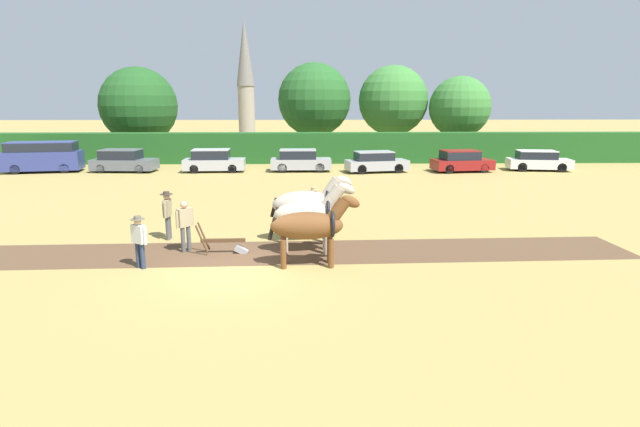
{
  "coord_description": "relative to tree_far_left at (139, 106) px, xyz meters",
  "views": [
    {
      "loc": [
        2.21,
        -14.29,
        4.96
      ],
      "look_at": [
        2.61,
        2.75,
        1.1
      ],
      "focal_mm": 28.0,
      "sensor_mm": 36.0,
      "label": 1
    }
  ],
  "objects": [
    {
      "name": "ground_plane",
      "position": [
        12.98,
        -31.71,
        -4.51
      ],
      "size": [
        240.0,
        240.0,
        0.0
      ],
      "primitive_type": "plane",
      "color": "#998447"
    },
    {
      "name": "plowed_furrow_strip",
      "position": [
        10.42,
        -30.11,
        -4.51
      ],
      "size": [
        31.25,
        3.71,
        0.01
      ],
      "primitive_type": "cube",
      "rotation": [
        0.0,
        0.0,
        0.03
      ],
      "color": "brown",
      "rests_on": "ground"
    },
    {
      "name": "hedgerow",
      "position": [
        12.98,
        -5.23,
        -3.29
      ],
      "size": [
        62.14,
        1.65,
        2.44
      ],
      "primitive_type": "cube",
      "color": "#1E511E",
      "rests_on": "ground"
    },
    {
      "name": "tree_far_left",
      "position": [
        0.0,
        0.0,
        0.0
      ],
      "size": [
        6.81,
        6.81,
        7.92
      ],
      "color": "#4C3823",
      "rests_on": "ground"
    },
    {
      "name": "tree_left",
      "position": [
        15.78,
        0.75,
        0.52
      ],
      "size": [
        6.65,
        6.65,
        8.36
      ],
      "color": "#4C3823",
      "rests_on": "ground"
    },
    {
      "name": "tree_center_left",
      "position": [
        23.02,
        0.81,
        0.45
      ],
      "size": [
        6.35,
        6.35,
        8.15
      ],
      "color": "brown",
      "rests_on": "ground"
    },
    {
      "name": "tree_center",
      "position": [
        28.68,
        -1.05,
        -0.12
      ],
      "size": [
        5.41,
        5.41,
        7.11
      ],
      "color": "#423323",
      "rests_on": "ground"
    },
    {
      "name": "church_spire",
      "position": [
        7.19,
        20.27,
        3.39
      ],
      "size": [
        2.33,
        2.33,
        15.1
      ],
      "color": "gray",
      "rests_on": "ground"
    },
    {
      "name": "draft_horse_lead_left",
      "position": [
        15.25,
        -31.36,
        -3.25
      ],
      "size": [
        2.87,
        0.95,
        2.27
      ],
      "rotation": [
        0.0,
        0.0,
        0.03
      ],
      "color": "brown",
      "rests_on": "ground"
    },
    {
      "name": "draft_horse_lead_right",
      "position": [
        15.21,
        -29.96,
        -3.2
      ],
      "size": [
        2.82,
        1.01,
        2.42
      ],
      "rotation": [
        0.0,
        0.0,
        0.03
      ],
      "color": "#B2A38E",
      "rests_on": "ground"
    },
    {
      "name": "draft_horse_trail_left",
      "position": [
        15.17,
        -28.56,
        -3.15
      ],
      "size": [
        2.99,
        1.09,
        2.45
      ],
      "rotation": [
        0.0,
        0.0,
        0.03
      ],
      "color": "#B2A38E",
      "rests_on": "ground"
    },
    {
      "name": "plow",
      "position": [
        12.49,
        -30.05,
        -4.19
      ],
      "size": [
        1.69,
        0.47,
        1.13
      ],
      "rotation": [
        0.0,
        0.0,
        0.03
      ],
      "color": "#4C331E",
      "rests_on": "ground"
    },
    {
      "name": "farmer_at_plow",
      "position": [
        11.07,
        -29.79,
        -3.5
      ],
      "size": [
        0.48,
        0.54,
        1.73
      ],
      "rotation": [
        0.0,
        0.0,
        -0.71
      ],
      "color": "#4C4C4C",
      "rests_on": "ground"
    },
    {
      "name": "farmer_beside_team",
      "position": [
        15.4,
        -26.89,
        -3.53
      ],
      "size": [
        0.57,
        0.42,
        1.68
      ],
      "rotation": [
        0.0,
        0.0,
        1.02
      ],
      "color": "#4C4C4C",
      "rests_on": "ground"
    },
    {
      "name": "farmer_onlooker_left",
      "position": [
        10.1,
        -31.48,
        -3.57
      ],
      "size": [
        0.55,
        0.42,
        1.63
      ],
      "rotation": [
        0.0,
        0.0,
        0.99
      ],
      "color": "#28334C",
      "rests_on": "ground"
    },
    {
      "name": "farmer_onlooker_right",
      "position": [
        10.07,
        -28.24,
        -3.46
      ],
      "size": [
        0.45,
        0.69,
        1.78
      ],
      "rotation": [
        0.0,
        0.0,
        -0.02
      ],
      "color": "#4C4C4C",
      "rests_on": "ground"
    },
    {
      "name": "parked_van",
      "position": [
        -3.58,
        -10.33,
        -3.41
      ],
      "size": [
        5.3,
        2.68,
        2.15
      ],
      "rotation": [
        0.0,
        0.0,
        0.17
      ],
      "color": "navy",
      "rests_on": "ground"
    },
    {
      "name": "parked_car_left",
      "position": [
        2.01,
        -10.25,
        -3.75
      ],
      "size": [
        4.52,
        2.11,
        1.6
      ],
      "rotation": [
        0.0,
        0.0,
        -0.06
      ],
      "color": "#565B66",
      "rests_on": "ground"
    },
    {
      "name": "parked_car_center_left",
      "position": [
        8.42,
        -10.36,
        -3.75
      ],
      "size": [
        4.36,
        2.02,
        1.6
      ],
      "rotation": [
        0.0,
        0.0,
        0.05
      ],
      "color": "#A8A8B2",
      "rests_on": "ground"
    },
    {
      "name": "parked_car_center",
      "position": [
        14.59,
        -10.25,
        -3.76
      ],
      "size": [
        4.31,
        1.88,
        1.57
      ],
      "rotation": [
        0.0,
        0.0,
        0.02
      ],
      "color": "#9E9EA8",
      "rests_on": "ground"
    },
    {
      "name": "parked_car_center_right",
      "position": [
        19.98,
        -10.92,
        -3.8
      ],
      "size": [
        4.56,
        2.51,
        1.48
      ],
      "rotation": [
        0.0,
        0.0,
        0.19
      ],
      "color": "#9E9EA8",
      "rests_on": "ground"
    },
    {
      "name": "parked_car_right",
      "position": [
        26.1,
        -10.82,
        -3.78
      ],
      "size": [
        4.37,
        2.34,
        1.53
      ],
      "rotation": [
        0.0,
        0.0,
        0.12
      ],
      "color": "maroon",
      "rests_on": "ground"
    },
    {
      "name": "parked_car_far_right",
      "position": [
        31.85,
        -10.33,
        -3.81
      ],
      "size": [
        4.54,
        2.33,
        1.46
      ],
      "rotation": [
        0.0,
        0.0,
        -0.14
      ],
      "color": "silver",
      "rests_on": "ground"
    }
  ]
}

